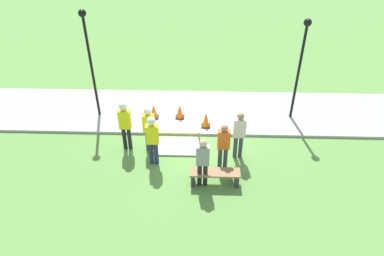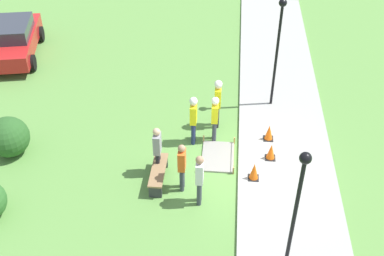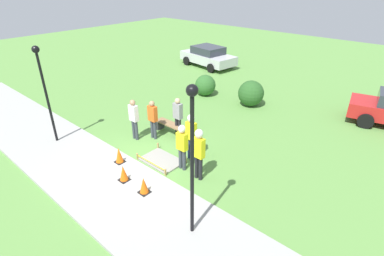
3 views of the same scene
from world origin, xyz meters
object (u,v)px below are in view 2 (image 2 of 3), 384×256
at_px(bystander_in_orange_shirt, 182,165).
at_px(park_bench, 158,173).
at_px(worker_trainee, 218,99).
at_px(lamppost_near, 278,39).
at_px(traffic_cone_far_patch, 271,151).
at_px(lamppost_far, 298,199).
at_px(parked_car_red, 14,39).
at_px(worker_supervisor, 215,115).
at_px(traffic_cone_sidewalk_edge, 269,132).
at_px(worker_assistant, 193,116).
at_px(bystander_in_gray_shirt, 200,177).
at_px(bystander_in_white_shirt, 157,148).
at_px(traffic_cone_near_patch, 254,171).

bearing_deg(bystander_in_orange_shirt, park_bench, 70.92).
bearing_deg(worker_trainee, lamppost_near, -53.56).
bearing_deg(traffic_cone_far_patch, park_bench, 110.15).
relative_size(lamppost_far, parked_car_red, 0.85).
bearing_deg(worker_supervisor, traffic_cone_sidewalk_edge, -87.40).
distance_m(park_bench, bystander_in_orange_shirt, 1.05).
xyz_separation_m(park_bench, worker_assistant, (2.04, -0.93, 0.80)).
bearing_deg(traffic_cone_sidewalk_edge, worker_assistant, 96.48).
bearing_deg(traffic_cone_far_patch, worker_assistant, 74.63).
distance_m(traffic_cone_far_patch, traffic_cone_sidewalk_edge, 1.03).
bearing_deg(bystander_in_orange_shirt, lamppost_far, -133.23).
distance_m(lamppost_far, parked_car_red, 15.64).
xyz_separation_m(bystander_in_gray_shirt, parked_car_red, (8.34, 8.90, -0.21)).
xyz_separation_m(worker_trainee, bystander_in_white_shirt, (-2.68, 1.77, -0.16)).
relative_size(traffic_cone_far_patch, worker_assistant, 0.31).
height_order(park_bench, lamppost_far, lamppost_far).
xyz_separation_m(bystander_in_gray_shirt, bystander_in_white_shirt, (1.21, 1.42, -0.02)).
bearing_deg(traffic_cone_near_patch, bystander_in_white_shirt, 88.00).
xyz_separation_m(traffic_cone_sidewalk_edge, lamppost_far, (-5.43, -0.23, 2.32)).
relative_size(traffic_cone_sidewalk_edge, lamppost_near, 0.14).
height_order(traffic_cone_near_patch, worker_trainee, worker_trainee).
xyz_separation_m(traffic_cone_far_patch, worker_assistant, (0.73, 2.65, 0.76)).
height_order(worker_assistant, parked_car_red, worker_assistant).
bearing_deg(traffic_cone_near_patch, worker_assistant, 49.80).
height_order(traffic_cone_near_patch, traffic_cone_sidewalk_edge, traffic_cone_near_patch).
bearing_deg(bystander_in_orange_shirt, worker_supervisor, -18.93).
height_order(bystander_in_orange_shirt, bystander_in_gray_shirt, bystander_in_gray_shirt).
distance_m(traffic_cone_sidewalk_edge, bystander_in_white_shirt, 4.15).
bearing_deg(traffic_cone_near_patch, bystander_in_orange_shirt, 104.09).
height_order(worker_trainee, bystander_in_gray_shirt, worker_trainee).
bearing_deg(bystander_in_gray_shirt, traffic_cone_near_patch, -56.29).
bearing_deg(bystander_in_gray_shirt, park_bench, 59.09).
bearing_deg(lamppost_far, lamppost_near, 0.40).
height_order(lamppost_far, parked_car_red, lamppost_far).
distance_m(traffic_cone_sidewalk_edge, worker_supervisor, 2.03).
bearing_deg(traffic_cone_near_patch, park_bench, 95.47).
relative_size(worker_supervisor, parked_car_red, 0.38).
xyz_separation_m(traffic_cone_far_patch, lamppost_far, (-4.40, -0.20, 2.32)).
bearing_deg(park_bench, worker_trainee, -29.02).
xyz_separation_m(bystander_in_white_shirt, parked_car_red, (7.13, 7.48, -0.19)).
relative_size(worker_supervisor, bystander_in_gray_shirt, 0.98).
bearing_deg(worker_trainee, traffic_cone_near_patch, -154.99).
relative_size(traffic_cone_far_patch, lamppost_near, 0.14).
distance_m(traffic_cone_near_patch, lamppost_near, 4.98).
height_order(traffic_cone_near_patch, worker_assistant, worker_assistant).
distance_m(worker_assistant, parked_car_red, 10.10).
bearing_deg(traffic_cone_far_patch, worker_supervisor, 64.09).
distance_m(lamppost_near, parked_car_red, 11.83).
xyz_separation_m(traffic_cone_far_patch, lamppost_near, (3.26, -0.15, 2.46)).
xyz_separation_m(traffic_cone_near_patch, lamppost_far, (-3.38, -0.77, 2.30)).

